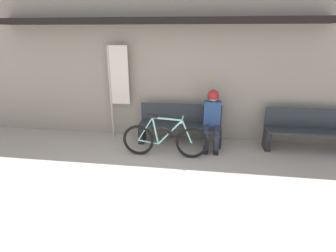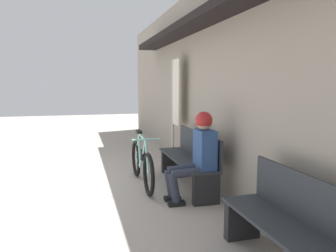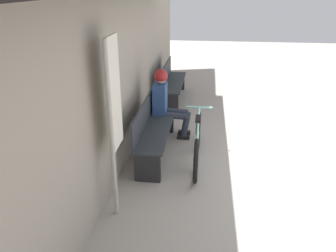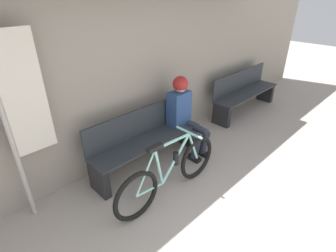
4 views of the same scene
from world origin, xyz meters
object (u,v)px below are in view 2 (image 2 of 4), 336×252
Objects in this scene: park_bench_near at (190,160)px; bicycle at (142,164)px; person_seated at (198,151)px; banner_pole at (175,99)px; park_bench_far at (304,238)px.

park_bench_near reaches higher than bicycle.
bicycle is 1.37× the size of person_seated.
banner_pole reaches higher than bicycle.
person_seated is at bearing 33.48° from bicycle.
park_bench_near is 0.96× the size of park_bench_far.
person_seated is 0.59× the size of banner_pole.
banner_pole is at bearing 172.74° from park_bench_near.
person_seated reaches higher than park_bench_near.
banner_pole reaches higher than park_bench_far.
park_bench_far is 4.18m from banner_pole.
park_bench_near is at bearing 72.30° from bicycle.
banner_pole is (-2.08, 0.30, 0.59)m from person_seated.
park_bench_near is 2.66m from park_bench_far.
person_seated is at bearing -176.59° from park_bench_far.
park_bench_near is at bearing -179.98° from park_bench_far.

